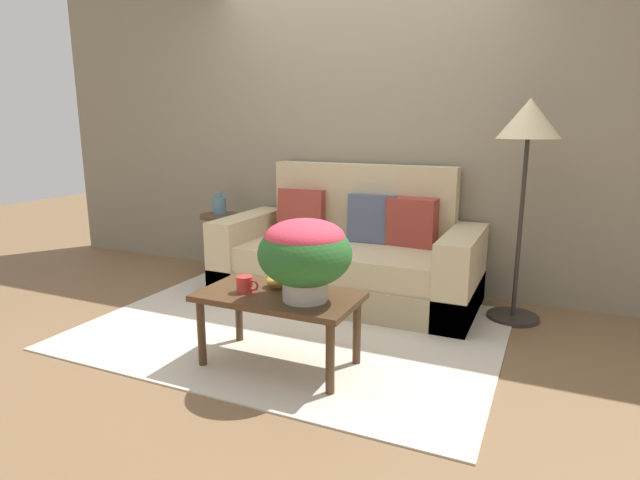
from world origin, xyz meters
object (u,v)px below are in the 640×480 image
object	(u,v)px
couch	(349,259)
snack_bowl	(277,281)
coffee_table	(279,304)
coffee_mug	(245,284)
floor_lamp	(528,138)
potted_plant	(305,252)
side_table	(221,234)
table_vase	(219,205)

from	to	relation	value
couch	snack_bowl	xyz separation A→B (m)	(0.02, -1.20, 0.15)
coffee_table	coffee_mug	xyz separation A→B (m)	(-0.19, -0.05, 0.10)
floor_lamp	potted_plant	world-z (taller)	floor_lamp
floor_lamp	potted_plant	distance (m)	1.77
potted_plant	side_table	bearing A→B (deg)	137.24
couch	coffee_mug	xyz separation A→B (m)	(-0.10, -1.36, 0.16)
coffee_table	potted_plant	world-z (taller)	potted_plant
snack_bowl	table_vase	distance (m)	1.86
side_table	floor_lamp	distance (m)	2.68
couch	side_table	bearing A→B (deg)	175.85
couch	snack_bowl	size ratio (longest dim) A/B	14.92
side_table	couch	bearing A→B (deg)	-4.15
snack_bowl	table_vase	size ratio (longest dim) A/B	0.67
side_table	coffee_mug	xyz separation A→B (m)	(1.18, -1.45, 0.09)
side_table	coffee_mug	distance (m)	1.87
couch	table_vase	distance (m)	1.34
side_table	floor_lamp	size ratio (longest dim) A/B	0.37
side_table	coffee_mug	bearing A→B (deg)	-50.92
floor_lamp	snack_bowl	size ratio (longest dim) A/B	11.34
couch	floor_lamp	xyz separation A→B (m)	(1.25, 0.02, 0.96)
coffee_table	potted_plant	size ratio (longest dim) A/B	1.79
potted_plant	snack_bowl	size ratio (longest dim) A/B	3.75
table_vase	snack_bowl	bearing A→B (deg)	-44.86
potted_plant	table_vase	xyz separation A→B (m)	(-1.56, 1.44, -0.05)
coffee_table	coffee_mug	world-z (taller)	coffee_mug
couch	floor_lamp	size ratio (longest dim) A/B	1.32
coffee_table	snack_bowl	bearing A→B (deg)	122.70
couch	table_vase	size ratio (longest dim) A/B	9.95
floor_lamp	potted_plant	size ratio (longest dim) A/B	3.03
snack_bowl	table_vase	world-z (taller)	table_vase
couch	table_vase	xyz separation A→B (m)	(-1.29, 0.10, 0.33)
potted_plant	coffee_mug	world-z (taller)	potted_plant
snack_bowl	table_vase	xyz separation A→B (m)	(-1.31, 1.30, 0.18)
side_table	floor_lamp	xyz separation A→B (m)	(2.53, -0.07, 0.89)
coffee_mug	snack_bowl	xyz separation A→B (m)	(0.12, 0.16, -0.01)
potted_plant	coffee_mug	xyz separation A→B (m)	(-0.37, -0.02, -0.22)
floor_lamp	coffee_mug	xyz separation A→B (m)	(-1.35, -1.38, -0.80)
couch	side_table	size ratio (longest dim) A/B	3.56
potted_plant	snack_bowl	xyz separation A→B (m)	(-0.25, 0.14, -0.23)
table_vase	side_table	bearing A→B (deg)	-39.20
coffee_table	floor_lamp	size ratio (longest dim) A/B	0.59
coffee_table	side_table	xyz separation A→B (m)	(-1.37, 1.40, 0.02)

